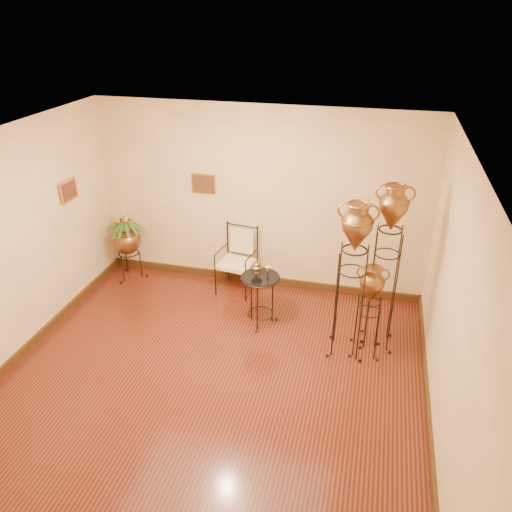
% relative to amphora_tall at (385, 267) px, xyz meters
% --- Properties ---
extents(ground, '(5.00, 5.00, 0.00)m').
position_rel_amphora_tall_xyz_m(ground, '(-1.88, -1.33, -1.13)').
color(ground, maroon).
rests_on(ground, ground).
extents(room_shell, '(5.02, 5.02, 2.81)m').
position_rel_amphora_tall_xyz_m(room_shell, '(-1.88, -1.33, 0.60)').
color(room_shell, '#FFDAA4').
rests_on(room_shell, ground).
extents(amphora_tall, '(0.55, 0.55, 2.22)m').
position_rel_amphora_tall_xyz_m(amphora_tall, '(0.00, 0.00, 0.00)').
color(amphora_tall, black).
rests_on(amphora_tall, ground).
extents(amphora_mid, '(0.61, 0.61, 2.06)m').
position_rel_amphora_tall_xyz_m(amphora_mid, '(-0.38, -0.26, -0.09)').
color(amphora_mid, black).
rests_on(amphora_mid, ground).
extents(amphora_short, '(0.48, 0.48, 1.25)m').
position_rel_amphora_tall_xyz_m(amphora_short, '(-0.14, -0.22, -0.51)').
color(amphora_short, black).
rests_on(amphora_short, ground).
extents(planter_urn, '(0.78, 0.78, 1.27)m').
position_rel_amphora_tall_xyz_m(planter_urn, '(-3.95, 0.82, -0.42)').
color(planter_urn, black).
rests_on(planter_urn, ground).
extents(armchair, '(0.65, 0.62, 1.03)m').
position_rel_amphora_tall_xyz_m(armchair, '(-2.15, 0.82, -0.62)').
color(armchair, black).
rests_on(armchair, ground).
extents(side_table, '(0.68, 0.68, 0.95)m').
position_rel_amphora_tall_xyz_m(side_table, '(-1.59, 0.06, -0.74)').
color(side_table, black).
rests_on(side_table, ground).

